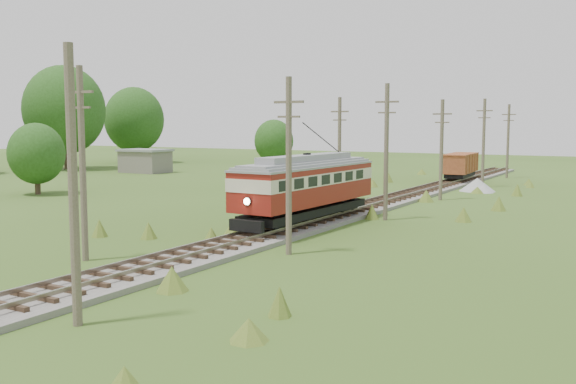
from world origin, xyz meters
The scene contains 17 objects.
railbed_main centered at (0.00, 34.00, 0.19)m, with size 3.60×96.00×0.57m.
streetcar centered at (0.00, 25.95, 2.73)m, with size 3.34×13.01×5.92m.
gondola centered at (0.00, 61.19, 1.98)m, with size 3.09×8.05×2.62m.
gravel_pile centered at (4.04, 52.69, 0.59)m, with size 3.48×3.69×1.26m.
utility_pole_r_1 centered at (3.10, 5.00, 4.40)m, with size 0.30×0.30×8.80m.
utility_pole_r_2 centered at (3.30, 18.00, 4.42)m, with size 1.60×0.30×8.60m.
utility_pole_r_3 centered at (3.20, 31.00, 4.63)m, with size 1.60×0.30×9.00m.
utility_pole_r_4 centered at (3.00, 44.00, 4.32)m, with size 1.60×0.30×8.40m.
utility_pole_r_5 centered at (3.40, 57.00, 4.58)m, with size 1.60×0.30×8.90m.
utility_pole_r_6 centered at (3.20, 70.00, 4.47)m, with size 1.60×0.30×8.70m.
utility_pole_l_a centered at (-4.20, 12.00, 4.63)m, with size 1.60×0.30×9.00m.
utility_pole_l_b centered at (-4.50, 40.00, 4.42)m, with size 1.60×0.30×8.60m.
tree_left_4 centered at (-54.00, 54.00, 8.37)m, with size 11.34×11.34×14.61m.
tree_left_5 centered at (-56.00, 70.00, 7.12)m, with size 9.66×9.66×12.44m.
tree_mid_a centered at (-28.00, 68.00, 4.02)m, with size 5.46×5.46×7.03m.
tree_mid_c centered at (-30.00, 30.00, 3.71)m, with size 5.04×5.04×6.49m.
shed centered at (-40.00, 55.00, 1.57)m, with size 6.40×4.40×3.10m.
Camera 1 is at (18.74, -8.73, 6.33)m, focal length 40.00 mm.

